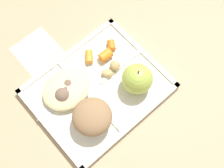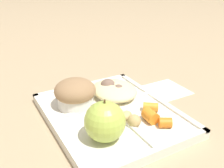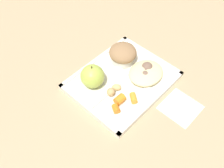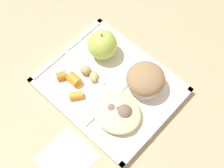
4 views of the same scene
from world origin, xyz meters
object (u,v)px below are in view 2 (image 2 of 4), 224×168
(green_apple, at_px, (105,122))
(bran_muffin, at_px, (75,93))
(lunch_tray, at_px, (111,115))
(plastic_fork, at_px, (102,91))

(green_apple, distance_m, bran_muffin, 0.14)
(green_apple, relative_size, bran_muffin, 0.89)
(lunch_tray, xyz_separation_m, green_apple, (-0.08, 0.06, 0.05))
(green_apple, height_order, bran_muffin, green_apple)
(lunch_tray, distance_m, plastic_fork, 0.10)
(lunch_tray, height_order, bran_muffin, bran_muffin)
(green_apple, relative_size, plastic_fork, 0.53)
(green_apple, bearing_deg, plastic_fork, -25.62)
(lunch_tray, height_order, green_apple, green_apple)
(lunch_tray, relative_size, plastic_fork, 2.05)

